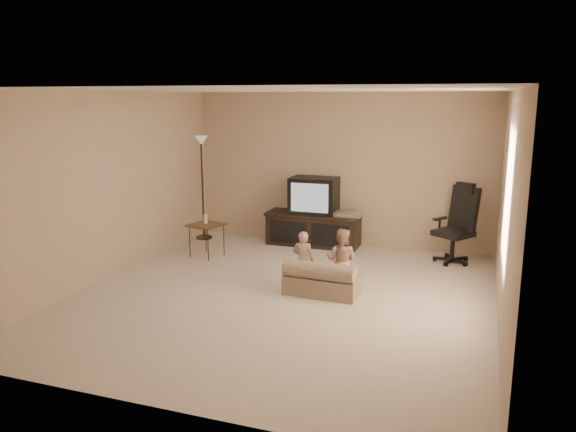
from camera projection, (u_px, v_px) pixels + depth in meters
name	position (u px, v px, depth m)	size (l,w,h in m)	color
floor	(284.00, 296.00, 6.98)	(5.50, 5.50, 0.00)	beige
room_shell	(284.00, 175.00, 6.66)	(5.50, 5.50, 5.50)	white
tv_stand	(314.00, 217.00, 9.30)	(1.59, 0.59, 1.14)	black
office_chair	(456.00, 234.00, 8.33)	(0.76, 0.76, 1.19)	black
side_table	(206.00, 225.00, 8.61)	(0.56, 0.56, 0.69)	brown
floor_lamp	(202.00, 164.00, 9.55)	(0.28, 0.28, 1.78)	black
child_sofa	(322.00, 281.00, 6.99)	(0.94, 0.56, 0.45)	gray
toddler_left	(303.00, 260.00, 7.16)	(0.28, 0.20, 0.76)	tan
toddler_right	(341.00, 261.00, 7.03)	(0.40, 0.22, 0.83)	tan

